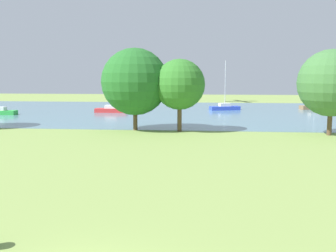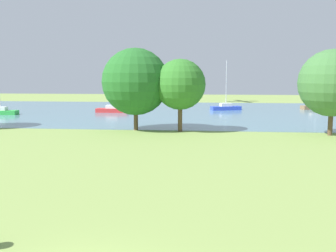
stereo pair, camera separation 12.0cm
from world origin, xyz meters
name	(u,v)px [view 1 (the left image)]	position (x,y,z in m)	size (l,w,h in m)	color
ground_plane	(163,144)	(0.00, 22.00, 0.00)	(160.00, 160.00, 0.00)	#7F994C
water_surface	(183,112)	(0.00, 50.00, 0.01)	(140.00, 40.00, 0.02)	slate
sailboat_brown	(315,107)	(21.16, 56.55, 0.45)	(5.03, 2.72, 5.86)	brown
sailboat_blue	(225,107)	(6.45, 53.71, 0.47)	(5.03, 2.95, 7.85)	blue
sailboat_red	(111,110)	(-10.72, 48.06, 0.45)	(4.81, 1.52, 5.69)	red
tree_east_far	(135,82)	(-3.76, 29.98, 4.95)	(6.80, 6.80, 8.36)	brown
tree_west_far	(180,85)	(0.82, 29.54, 4.69)	(5.04, 5.04, 7.22)	brown
tree_east_near	(332,83)	(15.03, 28.39, 4.90)	(6.26, 6.26, 8.03)	brown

